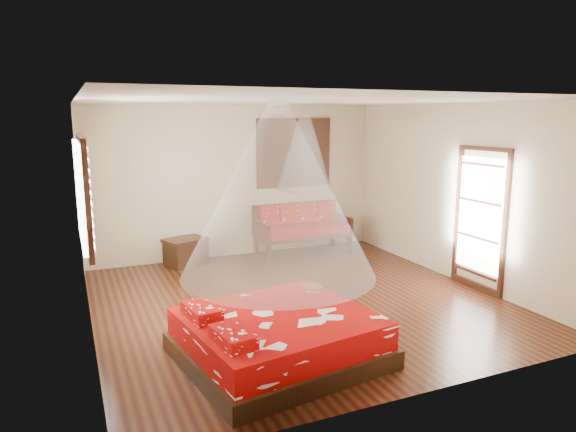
% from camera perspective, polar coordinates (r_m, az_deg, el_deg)
% --- Properties ---
extents(room, '(5.54, 5.54, 2.84)m').
position_cam_1_polar(room, '(7.07, 1.12, 1.31)').
color(room, black).
rests_on(room, ground).
extents(bed, '(2.22, 2.07, 0.63)m').
position_cam_1_polar(bed, '(5.68, -1.20, -13.32)').
color(bed, black).
rests_on(bed, floor).
extents(daybed, '(1.78, 0.79, 0.94)m').
position_cam_1_polar(daybed, '(9.84, 1.46, -1.16)').
color(daybed, black).
rests_on(daybed, floor).
extents(storage_chest, '(0.83, 0.73, 0.48)m').
position_cam_1_polar(storage_chest, '(9.28, -11.30, -3.88)').
color(storage_chest, black).
rests_on(storage_chest, floor).
extents(shutter_panel, '(1.52, 0.06, 1.32)m').
position_cam_1_polar(shutter_panel, '(9.95, 0.68, 7.01)').
color(shutter_panel, black).
rests_on(shutter_panel, wall_back).
extents(window_left, '(0.10, 1.74, 1.34)m').
position_cam_1_polar(window_left, '(6.60, -21.59, 2.47)').
color(window_left, black).
rests_on(window_left, wall_left).
extents(glazed_door, '(0.08, 1.02, 2.16)m').
position_cam_1_polar(glazed_door, '(8.18, 20.54, -0.43)').
color(glazed_door, black).
rests_on(glazed_door, floor).
extents(wine_tray, '(0.24, 0.24, 0.20)m').
position_cam_1_polar(wine_tray, '(6.39, 2.82, -7.61)').
color(wine_tray, brown).
rests_on(wine_tray, bed).
extents(mosquito_net_main, '(2.04, 2.04, 1.80)m').
position_cam_1_polar(mosquito_net_main, '(5.24, -1.12, 2.88)').
color(mosquito_net_main, white).
rests_on(mosquito_net_main, ceiling).
extents(mosquito_net_daybed, '(1.02, 1.02, 1.50)m').
position_cam_1_polar(mosquito_net_daybed, '(9.52, 1.84, 7.43)').
color(mosquito_net_daybed, white).
rests_on(mosquito_net_daybed, ceiling).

